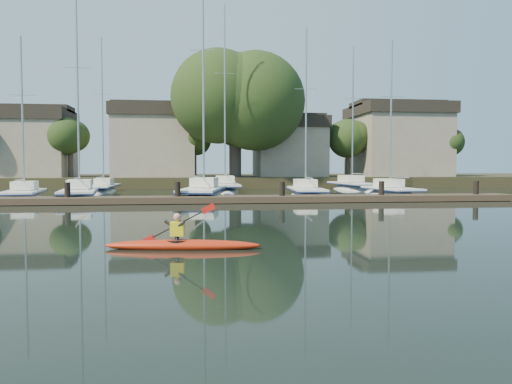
{
  "coord_description": "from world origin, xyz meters",
  "views": [
    {
      "loc": [
        -2.07,
        -14.46,
        2.1
      ],
      "look_at": [
        0.06,
        2.62,
        1.2
      ],
      "focal_mm": 35.0,
      "sensor_mm": 36.0,
      "label": 1
    }
  ],
  "objects": [
    {
      "name": "sailboat_2",
      "position": [
        -1.48,
        18.24,
        -0.21
      ],
      "size": [
        3.9,
        10.25,
        16.57
      ],
      "rotation": [
        0.0,
        0.0,
        -0.16
      ],
      "color": "white",
      "rests_on": "ground"
    },
    {
      "name": "dock",
      "position": [
        0.0,
        14.0,
        0.2
      ],
      "size": [
        34.0,
        2.0,
        1.8
      ],
      "color": "#423025",
      "rests_on": "ground"
    },
    {
      "name": "kayak",
      "position": [
        -2.39,
        -1.8,
        0.15
      ],
      "size": [
        4.01,
        1.08,
        1.27
      ],
      "rotation": [
        0.0,
        0.0,
        -0.13
      ],
      "color": "#BA0E0E",
      "rests_on": "ground"
    },
    {
      "name": "shore",
      "position": [
        1.61,
        40.29,
        3.23
      ],
      "size": [
        90.0,
        25.25,
        12.75
      ],
      "color": "#2D341A",
      "rests_on": "ground"
    },
    {
      "name": "sailboat_0",
      "position": [
        -12.59,
        17.99,
        -0.19
      ],
      "size": [
        2.95,
        7.35,
        11.34
      ],
      "rotation": [
        0.0,
        0.0,
        0.14
      ],
      "color": "white",
      "rests_on": "ground"
    },
    {
      "name": "ground",
      "position": [
        0.0,
        0.0,
        0.0
      ],
      "size": [
        160.0,
        160.0,
        0.0
      ],
      "primitive_type": "plane",
      "color": "black",
      "rests_on": "ground"
    },
    {
      "name": "sailboat_4",
      "position": [
        11.42,
        18.42,
        -0.19
      ],
      "size": [
        2.63,
        7.19,
        12.0
      ],
      "rotation": [
        0.0,
        0.0,
        0.07
      ],
      "color": "white",
      "rests_on": "ground"
    },
    {
      "name": "sailboat_5",
      "position": [
        -9.39,
        27.11,
        -0.17
      ],
      "size": [
        1.97,
        8.22,
        13.59
      ],
      "rotation": [
        0.0,
        0.0,
        0.01
      ],
      "color": "white",
      "rests_on": "ground"
    },
    {
      "name": "sailboat_1",
      "position": [
        -9.27,
        18.04,
        -0.19
      ],
      "size": [
        3.38,
        8.95,
        14.28
      ],
      "rotation": [
        0.0,
        0.0,
        0.14
      ],
      "color": "white",
      "rests_on": "ground"
    },
    {
      "name": "sailboat_7",
      "position": [
        11.7,
        27.56,
        -0.21
      ],
      "size": [
        3.11,
        8.77,
        13.85
      ],
      "rotation": [
        0.0,
        0.0,
        0.1
      ],
      "color": "white",
      "rests_on": "ground"
    },
    {
      "name": "sailboat_6",
      "position": [
        0.51,
        27.17,
        -0.2
      ],
      "size": [
        2.44,
        10.61,
        16.8
      ],
      "rotation": [
        0.0,
        0.0,
        -0.02
      ],
      "color": "white",
      "rests_on": "ground"
    },
    {
      "name": "sailboat_3",
      "position": [
        5.52,
        18.82,
        -0.19
      ],
      "size": [
        2.7,
        8.05,
        12.75
      ],
      "rotation": [
        0.0,
        0.0,
        -0.08
      ],
      "color": "white",
      "rests_on": "ground"
    }
  ]
}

